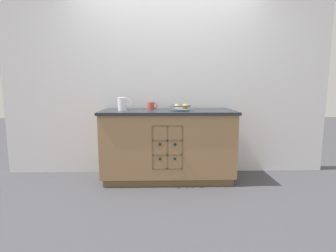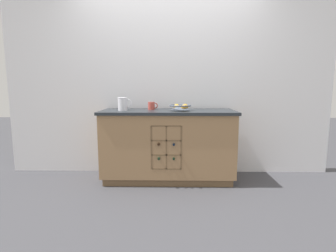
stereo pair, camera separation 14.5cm
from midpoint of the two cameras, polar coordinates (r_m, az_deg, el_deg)
name	(u,v)px [view 1 (the left image)]	position (r m, az deg, el deg)	size (l,w,h in m)	color
ground_plane	(168,179)	(3.45, -1.23, -11.54)	(14.00, 14.00, 0.00)	#424247
back_wall	(167,80)	(3.60, -1.32, 9.96)	(4.40, 0.06, 2.55)	white
kitchen_island	(168,145)	(3.32, -1.26, -4.16)	(1.66, 0.64, 0.89)	brown
fruit_bowl	(181,107)	(3.23, 1.48, 4.17)	(0.27, 0.27, 0.08)	#4C5666
white_pitcher	(123,104)	(3.27, -11.10, 4.78)	(0.17, 0.12, 0.16)	white
ceramic_mug	(151,106)	(3.36, -4.91, 4.39)	(0.13, 0.09, 0.10)	#B7473D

